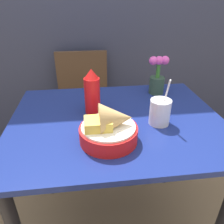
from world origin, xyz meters
name	(u,v)px	position (x,y,z in m)	size (l,w,h in m)	color
dining_table	(116,141)	(0.00, 0.00, 0.64)	(0.96, 0.75, 0.77)	navy
chair_far_window	(84,98)	(-0.16, 0.76, 0.53)	(0.40, 0.40, 0.88)	#473323
food_basket	(110,128)	(-0.05, -0.17, 0.83)	(0.22, 0.22, 0.16)	red
ketchup_bottle	(92,92)	(-0.10, 0.07, 0.87)	(0.07, 0.07, 0.21)	red
drink_cup	(160,113)	(0.18, -0.07, 0.82)	(0.09, 0.09, 0.21)	silver
flower_vase	(157,77)	(0.26, 0.25, 0.86)	(0.11, 0.08, 0.21)	#2D4738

